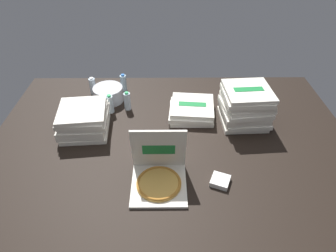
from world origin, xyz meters
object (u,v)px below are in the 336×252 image
open_pizza_box (159,174)px  water_bottle_3 (124,83)px  pizza_stack_left_mid (245,106)px  napkin_pile (220,181)px  pizza_stack_center_far (191,110)px  ice_bucket (108,94)px  water_bottle_1 (93,86)px  water_bottle_0 (127,101)px  pizza_stack_center_near (84,120)px  water_bottle_2 (110,104)px

open_pizza_box → water_bottle_3: size_ratio=2.17×
pizza_stack_left_mid → water_bottle_3: size_ratio=2.42×
open_pizza_box → napkin_pile: bearing=-2.1°
pizza_stack_center_far → ice_bucket: size_ratio=1.52×
open_pizza_box → napkin_pile: open_pizza_box is taller
water_bottle_1 → ice_bucket: bearing=-35.2°
water_bottle_0 → pizza_stack_center_near: bearing=-136.3°
pizza_stack_center_far → napkin_pile: pizza_stack_center_far is taller
pizza_stack_left_mid → water_bottle_0: bearing=169.2°
pizza_stack_center_near → water_bottle_3: (0.28, 0.70, -0.02)m
ice_bucket → water_bottle_3: bearing=56.0°
water_bottle_2 → napkin_pile: 1.33m
water_bottle_0 → water_bottle_1: 0.49m
pizza_stack_left_mid → water_bottle_0: pizza_stack_left_mid is taller
open_pizza_box → pizza_stack_left_mid: open_pizza_box is taller
water_bottle_1 → water_bottle_3: size_ratio=1.00×
napkin_pile → water_bottle_2: bearing=135.8°
water_bottle_1 → water_bottle_2: 0.42m
ice_bucket → napkin_pile: size_ratio=2.29×
water_bottle_0 → water_bottle_2: same height
pizza_stack_center_far → water_bottle_0: 0.64m
pizza_stack_left_mid → napkin_pile: bearing=-113.2°
pizza_stack_center_far → pizza_stack_center_near: pizza_stack_center_near is taller
water_bottle_2 → open_pizza_box: bearing=-61.5°
water_bottle_1 → water_bottle_3: 0.33m
open_pizza_box → pizza_stack_center_far: open_pizza_box is taller
pizza_stack_center_far → water_bottle_0: water_bottle_0 is taller
open_pizza_box → ice_bucket: (-0.54, 1.12, -0.00)m
water_bottle_1 → water_bottle_3: same height
pizza_stack_left_mid → water_bottle_1: (-1.52, 0.50, -0.08)m
water_bottle_0 → water_bottle_3: 0.37m
ice_bucket → napkin_pile: bearing=-48.6°
pizza_stack_center_far → napkin_pile: 0.88m
pizza_stack_center_near → water_bottle_1: 0.63m
pizza_stack_center_near → water_bottle_1: size_ratio=2.32×
pizza_stack_center_near → water_bottle_0: (0.35, 0.34, -0.02)m
pizza_stack_left_mid → ice_bucket: pizza_stack_left_mid is taller
napkin_pile → water_bottle_0: bearing=128.9°
pizza_stack_center_near → water_bottle_1: bearing=94.1°
water_bottle_0 → pizza_stack_left_mid: bearing=-10.8°
pizza_stack_left_mid → ice_bucket: (-1.33, 0.37, -0.10)m
water_bottle_0 → water_bottle_2: bearing=-162.3°
pizza_stack_center_far → water_bottle_3: (-0.71, 0.47, 0.03)m
pizza_stack_center_far → pizza_stack_center_near: bearing=-166.9°
pizza_stack_center_near → water_bottle_1: (-0.05, 0.63, -0.02)m
ice_bucket → water_bottle_1: (-0.19, 0.13, 0.02)m
ice_bucket → open_pizza_box: bearing=-64.2°
napkin_pile → water_bottle_1: bearing=133.1°
open_pizza_box → water_bottle_2: 1.03m
pizza_stack_center_near → water_bottle_3: bearing=68.4°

